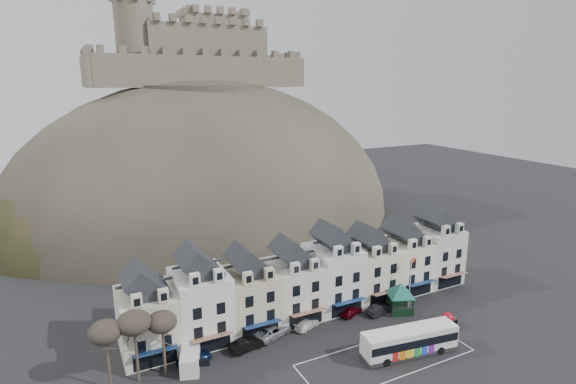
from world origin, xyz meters
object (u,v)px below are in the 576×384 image
object	(u,v)px
red_buoy	(447,320)
car_black	(247,344)
bus	(410,340)
bus_shelter	(401,290)
car_charcoal	(380,309)
flagpole	(411,279)
car_silver	(273,331)
car_navy	(194,357)
car_maroon	(351,310)
car_white	(307,324)
white_van	(190,358)

from	to	relation	value
red_buoy	car_black	distance (m)	27.87
bus	bus_shelter	size ratio (longest dim) A/B	1.90
car_charcoal	flagpole	bearing A→B (deg)	-104.31
car_black	car_charcoal	distance (m)	20.86
flagpole	car_silver	bearing A→B (deg)	174.86
flagpole	car_black	bearing A→B (deg)	178.74
car_navy	car_maroon	size ratio (longest dim) A/B	1.04
car_navy	bus_shelter	bearing A→B (deg)	-104.81
car_silver	red_buoy	bearing A→B (deg)	-130.48
car_white	car_maroon	size ratio (longest dim) A/B	1.01
car_silver	car_charcoal	bearing A→B (deg)	-115.01
bus_shelter	car_charcoal	distance (m)	4.13
car_black	car_white	xyz separation A→B (m)	(9.30, 1.10, -0.16)
car_black	car_charcoal	xyz separation A→B (m)	(20.86, -0.27, -0.03)
car_white	car_maroon	distance (m)	7.59
car_black	car_maroon	world-z (taller)	car_black
car_charcoal	car_black	bearing A→B (deg)	78.30
flagpole	car_maroon	distance (m)	10.16
bus	car_charcoal	distance (m)	10.32
flagpole	car_charcoal	xyz separation A→B (m)	(-5.20, 0.30, -3.84)
car_silver	car_white	size ratio (longest dim) A/B	1.32
car_navy	flagpole	bearing A→B (deg)	-103.70
flagpole	bus	bearing A→B (deg)	-131.53
car_white	red_buoy	bearing A→B (deg)	-137.92
red_buoy	car_silver	size ratio (longest dim) A/B	0.38
red_buoy	car_white	xyz separation A→B (m)	(-17.57, 8.48, -0.47)
bus	car_charcoal	bearing A→B (deg)	80.33
car_navy	car_silver	bearing A→B (deg)	-96.56
car_silver	car_white	world-z (taller)	car_silver
bus	car_silver	xyz separation A→B (m)	(-13.48, 11.41, -1.15)
bus_shelter	car_navy	distance (m)	30.75
white_van	flagpole	bearing A→B (deg)	17.64
flagpole	car_navy	world-z (taller)	flagpole
bus	car_charcoal	world-z (taller)	bus
car_maroon	red_buoy	bearing A→B (deg)	-153.34
bus_shelter	red_buoy	xyz separation A→B (m)	(3.10, -6.27, -2.47)
flagpole	car_white	bearing A→B (deg)	174.31
flagpole	car_silver	size ratio (longest dim) A/B	1.45
flagpole	car_navy	distance (m)	33.11
flagpole	car_maroon	size ratio (longest dim) A/B	1.94
bus_shelter	car_charcoal	world-z (taller)	bus_shelter
flagpole	car_black	world-z (taller)	flagpole
bus	white_van	xyz separation A→B (m)	(-25.07, 9.73, -0.79)
car_silver	bus	bearing A→B (deg)	-149.56
flagpole	car_white	size ratio (longest dim) A/B	1.91
bus	car_silver	distance (m)	17.70
car_navy	car_silver	xyz separation A→B (m)	(11.03, 1.08, 0.05)
red_buoy	car_white	size ratio (longest dim) A/B	0.51
bus_shelter	car_maroon	distance (m)	7.86
red_buoy	car_black	size ratio (longest dim) A/B	0.45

